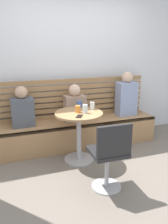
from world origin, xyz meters
The scene contains 14 objects.
ground centered at (0.00, 0.00, 0.00)m, with size 8.00×8.00×0.00m, color #70665B.
back_wall centered at (0.00, 1.64, 1.45)m, with size 5.20×0.10×2.90m, color silver.
booth_bench centered at (0.00, 1.20, 0.22)m, with size 2.70×0.52×0.44m.
booth_backrest centered at (0.00, 1.44, 0.78)m, with size 2.65×0.04×0.67m.
cafe_table centered at (-0.14, 0.69, 0.52)m, with size 0.68×0.68×0.74m.
white_chair centered at (-0.03, -0.12, 0.46)m, with size 0.41×0.41×0.85m.
person_adult centered at (0.93, 1.24, 0.79)m, with size 0.34×0.22×0.77m.
person_child_left centered at (-0.86, 1.24, 0.72)m, with size 0.34×0.22×0.63m.
person_child_middle centered at (-0.04, 1.21, 0.71)m, with size 0.34×0.22×0.61m.
cup_glass_tall centered at (-0.06, 0.64, 0.80)m, with size 0.07×0.07×0.12m, color silver.
cup_mug_blue centered at (-0.04, 0.95, 0.79)m, with size 0.08×0.08×0.10m, color #3D5B9E.
cup_tumbler_orange centered at (-0.14, 0.70, 0.79)m, with size 0.07×0.07×0.10m, color orange.
cup_water_clear centered at (0.10, 0.78, 0.80)m, with size 0.07×0.07×0.11m, color white.
phone_on_table centered at (-0.18, 0.51, 0.74)m, with size 0.07×0.14×0.01m, color black.
Camera 1 is at (-1.08, -2.23, 1.66)m, focal length 36.52 mm.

